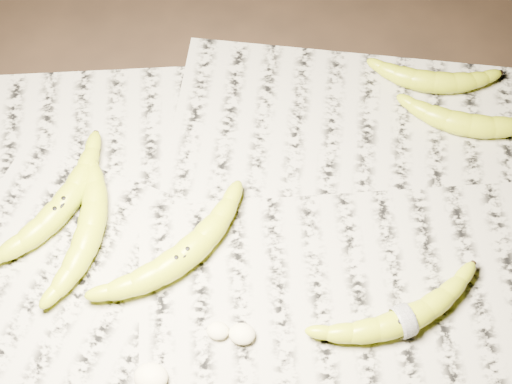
# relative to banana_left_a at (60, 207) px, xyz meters

# --- Properties ---
(ground) EXTENTS (3.00, 3.00, 0.00)m
(ground) POSITION_rel_banana_left_a_xyz_m (0.26, 0.00, -0.03)
(ground) COLOR black
(ground) RESTS_ON ground
(newspaper_patch) EXTENTS (0.90, 0.70, 0.01)m
(newspaper_patch) POSITION_rel_banana_left_a_xyz_m (0.24, -0.02, -0.02)
(newspaper_patch) COLOR #A5A18D
(newspaper_patch) RESTS_ON ground
(banana_left_a) EXTENTS (0.14, 0.20, 0.04)m
(banana_left_a) POSITION_rel_banana_left_a_xyz_m (0.00, 0.00, 0.00)
(banana_left_a) COLOR #C0CD19
(banana_left_a) RESTS_ON newspaper_patch
(banana_left_b) EXTENTS (0.07, 0.19, 0.04)m
(banana_left_b) POSITION_rel_banana_left_a_xyz_m (0.04, -0.03, 0.00)
(banana_left_b) COLOR #C0CD19
(banana_left_b) RESTS_ON newspaper_patch
(banana_center) EXTENTS (0.19, 0.19, 0.04)m
(banana_center) POSITION_rel_banana_left_a_xyz_m (0.17, -0.05, 0.00)
(banana_center) COLOR #C0CD19
(banana_center) RESTS_ON newspaper_patch
(banana_taped) EXTENTS (0.20, 0.14, 0.03)m
(banana_taped) POSITION_rel_banana_left_a_xyz_m (0.45, -0.11, -0.00)
(banana_taped) COLOR #C0CD19
(banana_taped) RESTS_ON newspaper_patch
(banana_upper_a) EXTENTS (0.18, 0.07, 0.03)m
(banana_upper_a) POSITION_rel_banana_left_a_xyz_m (0.54, 0.19, -0.00)
(banana_upper_a) COLOR #C0CD19
(banana_upper_a) RESTS_ON newspaper_patch
(banana_upper_b) EXTENTS (0.16, 0.06, 0.03)m
(banana_upper_b) POSITION_rel_banana_left_a_xyz_m (0.49, 0.26, -0.00)
(banana_upper_b) COLOR #C0CD19
(banana_upper_b) RESTS_ON newspaper_patch
(measuring_tape) EXTENTS (0.02, 0.04, 0.04)m
(measuring_tape) POSITION_rel_banana_left_a_xyz_m (0.45, -0.11, -0.00)
(measuring_tape) COLOR white
(measuring_tape) RESTS_ON newspaper_patch
(flesh_chunk_a) EXTENTS (0.04, 0.03, 0.02)m
(flesh_chunk_a) POSITION_rel_banana_left_a_xyz_m (0.16, -0.20, -0.01)
(flesh_chunk_a) COLOR beige
(flesh_chunk_a) RESTS_ON newspaper_patch
(flesh_chunk_b) EXTENTS (0.03, 0.02, 0.02)m
(flesh_chunk_b) POSITION_rel_banana_left_a_xyz_m (0.23, -0.14, -0.01)
(flesh_chunk_b) COLOR beige
(flesh_chunk_b) RESTS_ON newspaper_patch
(flesh_chunk_c) EXTENTS (0.03, 0.03, 0.02)m
(flesh_chunk_c) POSITION_rel_banana_left_a_xyz_m (0.26, -0.14, -0.01)
(flesh_chunk_c) COLOR beige
(flesh_chunk_c) RESTS_ON newspaper_patch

